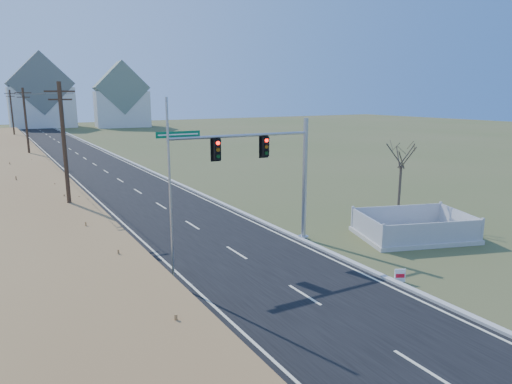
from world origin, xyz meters
name	(u,v)px	position (x,y,z in m)	size (l,w,h in m)	color
ground	(278,280)	(0.00, 0.00, 0.00)	(260.00, 260.00, 0.00)	#465027
road	(79,155)	(0.00, 50.00, 0.03)	(8.00, 180.00, 0.06)	black
curb	(110,153)	(4.15, 50.00, 0.09)	(0.30, 180.00, 0.18)	#B2AFA8
utility_pole_near	(65,151)	(-6.50, 15.00, 4.68)	(1.80, 0.26, 9.00)	#422D1E
utility_pole_mid	(26,125)	(-6.50, 45.00, 4.68)	(1.80, 0.26, 9.00)	#422D1E
utility_pole_far	(12,115)	(-6.50, 75.00, 4.68)	(1.80, 0.26, 9.00)	#422D1E
condo_n	(41,97)	(2.00, 112.00, 7.61)	(15.27, 10.20, 18.54)	white
condo_ne	(121,100)	(20.00, 104.00, 6.84)	(14.12, 10.51, 16.52)	white
traffic_signal_mast	(277,168)	(2.65, 4.27, 4.29)	(8.73, 0.62, 6.95)	#9EA0A5
fence_enclosure	(413,232)	(10.30, 1.26, 0.28)	(7.30, 6.06, 1.43)	#B7B5AD
open_sign	(400,276)	(4.50, -3.00, 0.33)	(0.46, 0.27, 0.61)	white
flagpole	(171,214)	(-4.30, 1.78, 3.24)	(0.37, 0.37, 8.11)	#B7B5AD
bare_tree	(402,153)	(12.35, 4.33, 4.47)	(2.09, 2.09, 5.55)	#4C3F33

